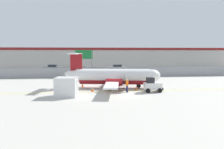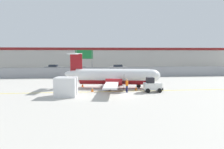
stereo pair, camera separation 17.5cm
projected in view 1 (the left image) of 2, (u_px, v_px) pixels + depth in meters
The scene contains 17 objects.
ground_plane at pixel (116, 91), 28.30m from camera, with size 140.00×140.00×0.01m.
perimeter_fence at pixel (106, 72), 44.00m from camera, with size 98.00×0.10×2.10m.
parking_lot_strip at pixel (102, 72), 55.47m from camera, with size 98.00×17.00×0.12m.
background_building at pixel (98, 58), 73.41m from camera, with size 91.00×8.10×6.50m.
commuter_airplane at pixel (114, 77), 31.04m from camera, with size 13.73×16.05×4.92m.
baggage_tug at pixel (152, 85), 27.80m from camera, with size 2.37×1.45×1.88m.
ground_crew_worker at pixel (127, 85), 27.57m from camera, with size 0.41×0.55×1.70m.
cargo_container at pixel (66, 87), 25.06m from camera, with size 2.66×2.32×2.20m.
traffic_cone_near_left at pixel (92, 89), 27.99m from camera, with size 0.36×0.36×0.64m.
traffic_cone_near_right at pixel (65, 86), 30.34m from camera, with size 0.36×0.36×0.64m.
traffic_cone_far_left at pixel (83, 85), 31.87m from camera, with size 0.36×0.36×0.64m.
traffic_cone_far_right at pixel (136, 88), 29.17m from camera, with size 0.36×0.36×0.64m.
parked_car_0 at pixel (52, 68), 59.32m from camera, with size 4.36×2.36×1.58m.
parked_car_1 at pixel (81, 70), 50.16m from camera, with size 4.38×2.41×1.58m.
parked_car_2 at pixel (117, 68), 58.98m from camera, with size 4.32×2.25×1.58m.
parked_car_3 at pixel (158, 70), 50.64m from camera, with size 4.20×2.00×1.58m.
highway_sign at pixel (84, 57), 44.94m from camera, with size 3.60×0.14×5.50m.
Camera 1 is at (-3.71, -25.68, 5.08)m, focal length 35.00 mm.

